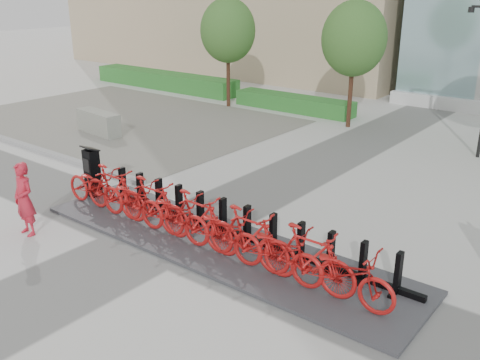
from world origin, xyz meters
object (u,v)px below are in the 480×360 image
Objects in this scene: jersey_barrier at (99,123)px; bike_0 at (95,187)px; kiosk at (92,172)px; worker_red at (24,199)px.

bike_0 is at bearing -31.85° from jersey_barrier.
bike_0 is 1.49× the size of kiosk.
bike_0 is 1.97m from worker_red.
worker_red reaches higher than jersey_barrier.
jersey_barrier is (-5.50, 4.44, -0.33)m from kiosk.
worker_red is (0.64, -2.41, 0.12)m from kiosk.
kiosk is 0.81× the size of worker_red.
kiosk is at bearing -32.56° from jersey_barrier.
bike_0 is 0.87m from kiosk.
worker_red reaches higher than kiosk.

